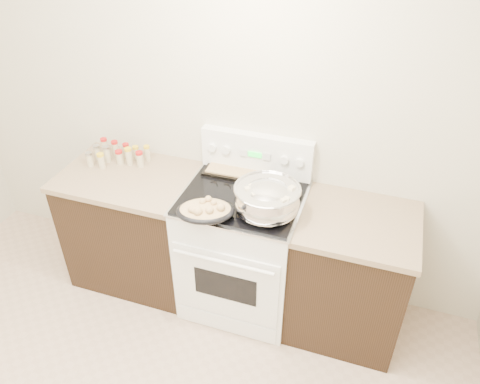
% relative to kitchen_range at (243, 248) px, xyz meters
% --- Properties ---
extents(room_shell, '(4.10, 3.60, 2.75)m').
position_rel_kitchen_range_xyz_m(room_shell, '(-0.35, -1.42, 1.21)').
color(room_shell, beige).
rests_on(room_shell, ground).
extents(counter_left, '(0.93, 0.67, 0.92)m').
position_rel_kitchen_range_xyz_m(counter_left, '(-0.83, 0.01, -0.03)').
color(counter_left, black).
rests_on(counter_left, ground).
extents(counter_right, '(0.73, 0.67, 0.92)m').
position_rel_kitchen_range_xyz_m(counter_right, '(0.73, 0.01, -0.03)').
color(counter_right, black).
rests_on(counter_right, ground).
extents(kitchen_range, '(0.78, 0.73, 1.22)m').
position_rel_kitchen_range_xyz_m(kitchen_range, '(0.00, 0.00, 0.00)').
color(kitchen_range, white).
rests_on(kitchen_range, ground).
extents(mixing_bowl, '(0.40, 0.40, 0.23)m').
position_rel_kitchen_range_xyz_m(mixing_bowl, '(0.19, -0.13, 0.54)').
color(mixing_bowl, silver).
rests_on(mixing_bowl, kitchen_range).
extents(roasting_pan, '(0.41, 0.35, 0.11)m').
position_rel_kitchen_range_xyz_m(roasting_pan, '(-0.14, -0.29, 0.50)').
color(roasting_pan, black).
rests_on(roasting_pan, kitchen_range).
extents(baking_sheet, '(0.45, 0.32, 0.06)m').
position_rel_kitchen_range_xyz_m(baking_sheet, '(-0.12, 0.28, 0.47)').
color(baking_sheet, black).
rests_on(baking_sheet, kitchen_range).
extents(wooden_spoon, '(0.13, 0.25, 0.04)m').
position_rel_kitchen_range_xyz_m(wooden_spoon, '(-0.02, -0.13, 0.46)').
color(wooden_spoon, tan).
rests_on(wooden_spoon, kitchen_range).
extents(blue_ladle, '(0.14, 0.28, 0.11)m').
position_rel_kitchen_range_xyz_m(blue_ladle, '(0.22, -0.14, 0.49)').
color(blue_ladle, '#97C4E1').
rests_on(blue_ladle, kitchen_range).
extents(spice_jars, '(0.39, 0.24, 0.13)m').
position_rel_kitchen_range_xyz_m(spice_jars, '(-0.98, 0.14, 0.49)').
color(spice_jars, '#BFB28C').
rests_on(spice_jars, counter_left).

